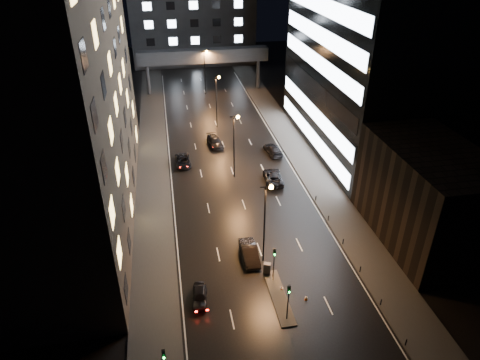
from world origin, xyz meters
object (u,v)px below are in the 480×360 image
Objects in this scene: car_away_c at (183,161)px; car_away_d at (215,142)px; car_toward_a at (273,177)px; car_toward_b at (273,150)px; utility_cabinet at (267,268)px; car_away_a at (200,296)px; car_away_b at (249,253)px.

car_away_c is 0.95× the size of car_away_d.
car_away_c is at bearing -25.43° from car_toward_a.
car_away_c is at bearing -0.49° from car_toward_b.
car_away_d is at bearing 115.82° from utility_cabinet.
car_away_c is at bearing -141.43° from car_away_d.
car_away_d reaches higher than car_away_a.
car_away_b is at bearing 72.57° from car_toward_a.
car_away_a is 35.41m from car_toward_b.
car_toward_a reaches higher than car_away_d.
car_away_a is 8.50m from car_away_b.
car_away_c is at bearing 128.61° from utility_cabinet.
car_away_c is 28.66m from utility_cabinet.
utility_cabinet is (1.40, -2.98, 0.00)m from car_away_b.
utility_cabinet is (-5.69, -19.79, 0.03)m from car_toward_a.
car_toward_b is at bearing -34.61° from car_away_d.
car_away_c is 0.89× the size of car_toward_a.
car_away_c is 3.78× the size of utility_cabinet.
car_away_d is 1.00× the size of car_toward_b.
car_toward_a is 9.54m from car_toward_b.
utility_cabinet is (1.40, -33.93, 0.05)m from car_away_d.
car_away_b is 27.71m from car_toward_b.
car_toward_a is (13.18, -7.88, 0.08)m from car_away_c.
car_toward_a is at bearing 65.10° from car_away_a.
car_away_b is 3.70× the size of utility_cabinet.
car_toward_a is (7.09, 16.81, -0.03)m from car_away_b.
car_away_a is 0.66× the size of car_toward_a.
car_away_d is at bearing 89.60° from car_away_b.
car_away_b is 25.43m from car_away_c.
car_away_d is 3.98× the size of utility_cabinet.
car_away_a is 8.21m from utility_cabinet.
car_away_c is (0.28, 30.32, 0.06)m from car_away_a.
utility_cabinet is at bearing 69.01° from car_toward_b.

